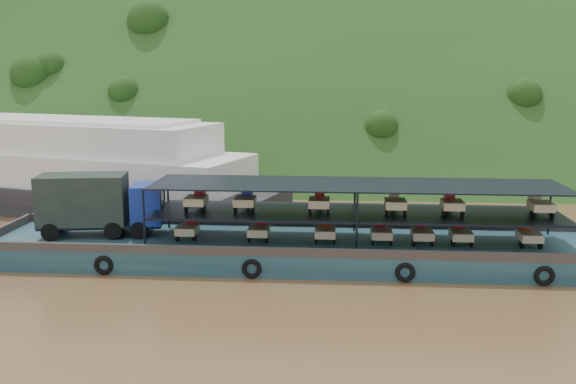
{
  "coord_description": "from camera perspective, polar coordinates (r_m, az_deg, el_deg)",
  "views": [
    {
      "loc": [
        1.13,
        -36.89,
        10.86
      ],
      "look_at": [
        -2.0,
        3.0,
        3.2
      ],
      "focal_mm": 40.0,
      "sensor_mm": 36.0,
      "label": 1
    }
  ],
  "objects": [
    {
      "name": "ground",
      "position": [
        38.47,
        2.63,
        -5.57
      ],
      "size": [
        160.0,
        160.0,
        0.0
      ],
      "primitive_type": "plane",
      "color": "brown",
      "rests_on": "ground"
    },
    {
      "name": "hillside",
      "position": [
        73.7,
        3.56,
        2.34
      ],
      "size": [
        140.0,
        39.6,
        39.6
      ],
      "primitive_type": "cube",
      "rotation": [
        0.79,
        0.0,
        0.0
      ],
      "color": "#1C3814",
      "rests_on": "ground"
    },
    {
      "name": "cargo_barge",
      "position": [
        37.12,
        -1.25,
        -4.24
      ],
      "size": [
        35.0,
        7.18,
        4.84
      ],
      "color": "#123540",
      "rests_on": "ground"
    },
    {
      "name": "passenger_ferry",
      "position": [
        53.78,
        -19.18,
        1.93
      ],
      "size": [
        36.29,
        18.76,
        7.14
      ],
      "rotation": [
        0.0,
        0.0,
        -0.3
      ],
      "color": "black",
      "rests_on": "ground"
    }
  ]
}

